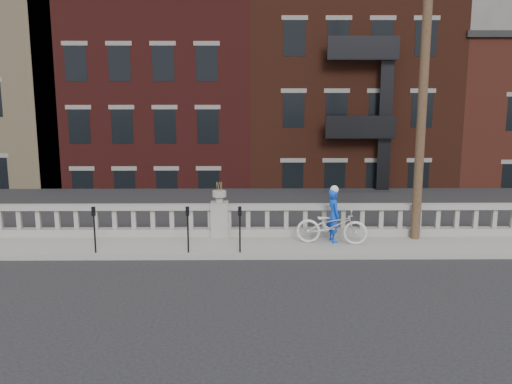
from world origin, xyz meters
TOP-DOWN VIEW (x-y plane):
  - ground at (0.00, 0.00)m, footprint 120.00×120.00m
  - sidewalk at (0.00, 3.00)m, footprint 32.00×2.20m
  - balustrade at (0.00, 3.95)m, footprint 28.00×0.34m
  - planter_pedestal at (0.00, 3.95)m, footprint 0.55×0.55m
  - lower_level at (0.56, 23.04)m, footprint 80.00×44.00m
  - utility_pole at (6.20, 3.60)m, footprint 1.60×0.28m
  - parking_meter_a at (-3.51, 2.15)m, footprint 0.10×0.09m
  - parking_meter_b at (-0.82, 2.15)m, footprint 0.10×0.09m
  - parking_meter_c at (0.68, 2.15)m, footprint 0.10×0.09m
  - bicycle at (3.47, 3.05)m, footprint 2.25×1.09m
  - cyclist at (3.55, 3.27)m, footprint 0.52×0.68m

SIDE VIEW (x-z plane):
  - ground at x=0.00m, z-range 0.00..0.00m
  - sidewalk at x=0.00m, z-range 0.00..0.15m
  - balustrade at x=0.00m, z-range 0.13..1.16m
  - bicycle at x=3.47m, z-range 0.15..1.28m
  - planter_pedestal at x=0.00m, z-range -0.05..1.71m
  - cyclist at x=3.55m, z-range 0.15..1.81m
  - parking_meter_a at x=-3.51m, z-range 0.32..1.68m
  - parking_meter_b at x=-0.82m, z-range 0.32..1.68m
  - parking_meter_c at x=0.68m, z-range 0.32..1.68m
  - lower_level at x=0.56m, z-range -7.77..13.03m
  - utility_pole at x=6.20m, z-range 0.24..10.24m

